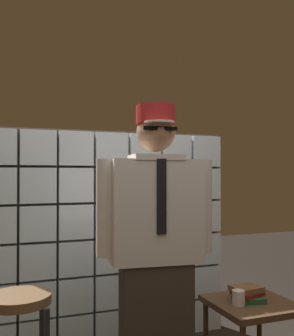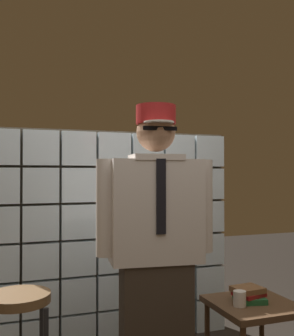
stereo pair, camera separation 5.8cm
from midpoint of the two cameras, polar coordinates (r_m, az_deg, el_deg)
The scene contains 6 objects.
glass_block_wall at distance 3.34m, azimuth -4.38°, elevation -10.02°, with size 2.09×0.10×1.79m.
standing_person at distance 2.42m, azimuth 2.00°, elevation -11.76°, with size 0.73×0.34×1.82m.
bar_stool at distance 2.35m, azimuth -17.47°, elevation -21.59°, with size 0.34×0.34×0.77m.
side_table at distance 2.82m, azimuth 15.76°, elevation -19.73°, with size 0.52×0.52×0.57m.
book_stack at distance 2.79m, azimuth 15.14°, elevation -17.26°, with size 0.21×0.21×0.09m.
coffee_mug at distance 2.69m, azimuth 13.97°, elevation -17.88°, with size 0.13×0.08×0.09m.
Camera 2 is at (-0.82, -1.78, 1.41)m, focal length 42.06 mm.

